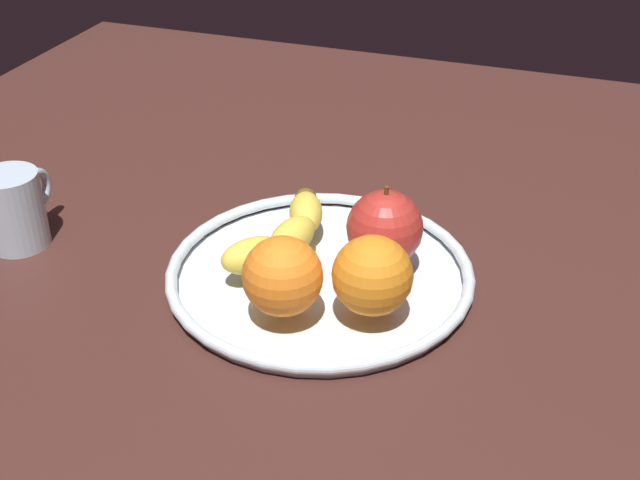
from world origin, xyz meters
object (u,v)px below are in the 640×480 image
object	(u,v)px
fruit_bowl	(320,273)
apple	(385,228)
ambient_mug	(15,208)
banana	(286,232)
orange_front_right	(282,276)
orange_back_right	(372,276)

from	to	relation	value
fruit_bowl	apple	bearing A→B (deg)	-62.35
ambient_mug	fruit_bowl	bearing A→B (deg)	-83.34
banana	apple	world-z (taller)	apple
banana	orange_front_right	distance (cm)	10.87
orange_front_right	orange_back_right	size ratio (longest dim) A/B	1.00
banana	orange_back_right	bearing A→B (deg)	-111.01
banana	apple	size ratio (longest dim) A/B	2.06
apple	orange_front_right	bearing A→B (deg)	149.32
orange_back_right	banana	bearing A→B (deg)	57.17
orange_back_right	ambient_mug	world-z (taller)	orange_back_right
orange_front_right	orange_back_right	bearing A→B (deg)	-70.12
apple	orange_back_right	distance (cm)	8.29
fruit_bowl	ambient_mug	world-z (taller)	ambient_mug
orange_front_right	orange_back_right	distance (cm)	8.11
fruit_bowl	ambient_mug	size ratio (longest dim) A/B	3.11
fruit_bowl	orange_front_right	size ratio (longest dim) A/B	4.17
orange_front_right	ambient_mug	size ratio (longest dim) A/B	0.75
fruit_bowl	orange_front_right	xyz separation A→B (cm)	(-7.98, 0.79, 4.59)
banana	ambient_mug	bearing A→B (deg)	113.56
fruit_bowl	banana	size ratio (longest dim) A/B	1.78
apple	orange_front_right	size ratio (longest dim) A/B	1.14
orange_back_right	fruit_bowl	bearing A→B (deg)	52.64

